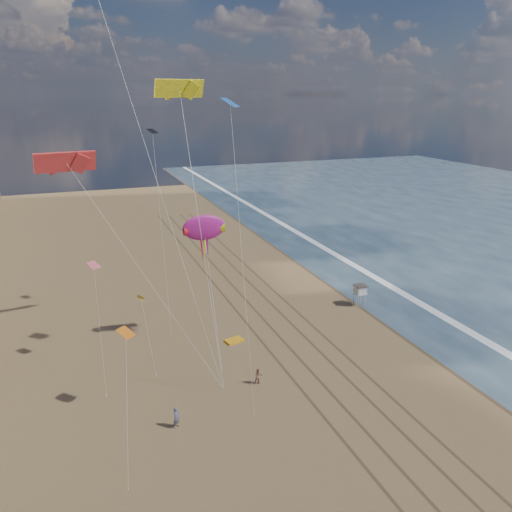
{
  "coord_description": "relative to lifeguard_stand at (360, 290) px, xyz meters",
  "views": [
    {
      "loc": [
        -20.15,
        -25.21,
        27.25
      ],
      "look_at": [
        -0.79,
        26.0,
        9.5
      ],
      "focal_mm": 35.0,
      "sensor_mm": 36.0,
      "label": 1
    }
  ],
  "objects": [
    {
      "name": "lifeguard_stand",
      "position": [
        0.0,
        0.0,
        0.0
      ],
      "size": [
        1.6,
        1.6,
        2.89
      ],
      "color": "white",
      "rests_on": "ground"
    },
    {
      "name": "tracks",
      "position": [
        -12.49,
        1.8,
        -2.22
      ],
      "size": [
        7.68,
        120.0,
        0.01
      ],
      "color": "brown",
      "rests_on": "ground"
    },
    {
      "name": "foam",
      "position": [
        8.16,
        11.8,
        -2.23
      ],
      "size": [
        260.0,
        260.0,
        0.0
      ],
      "primitive_type": "plane",
      "color": "white",
      "rests_on": "ground"
    },
    {
      "name": "kite_flyer_a",
      "position": [
        -28.75,
        -17.08,
        -1.25
      ],
      "size": [
        0.85,
        0.82,
        1.96
      ],
      "primitive_type": "imported",
      "rotation": [
        0.0,
        0.0,
        0.68
      ],
      "color": "slate",
      "rests_on": "ground"
    },
    {
      "name": "wet_sand",
      "position": [
        3.96,
        11.8,
        -2.23
      ],
      "size": [
        260.0,
        260.0,
        0.0
      ],
      "primitive_type": "plane",
      "color": "#42301E",
      "rests_on": "ground"
    },
    {
      "name": "parafoils",
      "position": [
        -30.56,
        -4.84,
        29.13
      ],
      "size": [
        17.33,
        10.42,
        20.2
      ],
      "color": "black",
      "rests_on": "ground"
    },
    {
      "name": "show_kite",
      "position": [
        -21.88,
        -2.15,
        11.16
      ],
      "size": [
        4.64,
        4.12,
        15.78
      ],
      "color": "#A8197D",
      "rests_on": "ground"
    },
    {
      "name": "small_kites",
      "position": [
        -27.13,
        -4.63,
        14.54
      ],
      "size": [
        15.12,
        22.07,
        22.6
      ],
      "color": "#E55969",
      "rests_on": "ground"
    },
    {
      "name": "grounded_kite",
      "position": [
        -19.21,
        -3.96,
        -2.11
      ],
      "size": [
        2.3,
        1.73,
        0.23
      ],
      "primitive_type": "cube",
      "rotation": [
        0.0,
        0.0,
        0.22
      ],
      "color": "#FFA815",
      "rests_on": "ground"
    },
    {
      "name": "kite_flyer_b",
      "position": [
        -19.77,
        -13.28,
        -1.38
      ],
      "size": [
        0.9,
        0.74,
        1.71
      ],
      "primitive_type": "imported",
      "rotation": [
        0.0,
        0.0,
        -0.12
      ],
      "color": "#97644D",
      "rests_on": "ground"
    },
    {
      "name": "ground",
      "position": [
        -15.04,
        -28.2,
        -2.23
      ],
      "size": [
        260.0,
        260.0,
        0.0
      ],
      "primitive_type": "plane",
      "color": "brown",
      "rests_on": "ground"
    }
  ]
}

